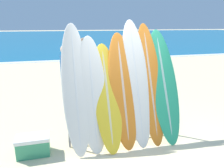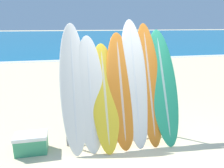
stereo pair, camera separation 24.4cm
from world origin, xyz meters
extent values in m
plane|color=beige|center=(0.00, 0.00, 0.00)|extent=(160.00, 160.00, 0.00)
cube|color=#146693|center=(0.00, 40.58, 0.00)|extent=(120.00, 60.00, 0.00)
cube|color=white|center=(0.00, 10.88, 0.01)|extent=(120.00, 0.60, 0.01)
cylinder|color=slate|center=(-1.40, 0.33, 0.48)|extent=(0.04, 0.04, 0.96)
cylinder|color=slate|center=(0.72, 0.33, 0.48)|extent=(0.04, 0.04, 0.96)
cylinder|color=slate|center=(-0.34, 0.33, 0.94)|extent=(2.16, 0.04, 0.04)
cylinder|color=slate|center=(-0.34, 0.33, 0.12)|extent=(2.16, 0.04, 0.04)
ellipsoid|color=silver|center=(-1.23, 0.39, 1.18)|extent=(0.51, 1.03, 2.35)
ellipsoid|color=silver|center=(-1.23, 0.39, 1.18)|extent=(0.09, 0.99, 2.26)
ellipsoid|color=silver|center=(-0.93, 0.34, 1.06)|extent=(0.54, 0.90, 2.11)
ellipsoid|color=silver|center=(-0.93, 0.34, 1.06)|extent=(0.10, 0.87, 2.03)
ellipsoid|color=yellow|center=(-0.65, 0.31, 0.98)|extent=(0.53, 1.02, 1.96)
ellipsoid|color=beige|center=(-0.65, 0.31, 0.98)|extent=(0.10, 0.99, 1.89)
ellipsoid|color=orange|center=(-0.32, 0.35, 1.08)|extent=(0.54, 0.98, 2.17)
ellipsoid|color=beige|center=(-0.32, 0.35, 1.08)|extent=(0.10, 0.95, 2.09)
ellipsoid|color=silver|center=(-0.03, 0.40, 1.21)|extent=(0.53, 1.07, 2.42)
ellipsoid|color=silver|center=(-0.03, 0.40, 1.21)|extent=(0.09, 1.04, 2.33)
ellipsoid|color=orange|center=(0.27, 0.40, 1.17)|extent=(0.49, 1.06, 2.35)
ellipsoid|color=beige|center=(0.27, 0.40, 1.17)|extent=(0.09, 1.02, 2.25)
ellipsoid|color=#289E70|center=(0.57, 0.37, 1.11)|extent=(0.58, 1.11, 2.22)
ellipsoid|color=#9AC3B3|center=(0.57, 0.37, 1.11)|extent=(0.10, 1.08, 2.13)
cylinder|color=#A87A5B|center=(0.03, 8.49, 0.38)|extent=(0.10, 0.10, 0.75)
cylinder|color=#A87A5B|center=(-0.12, 8.42, 0.38)|extent=(0.10, 0.10, 0.75)
cube|color=#CC4C3D|center=(-0.05, 8.45, 0.64)|extent=(0.25, 0.21, 0.23)
cube|color=white|center=(-0.05, 8.45, 1.05)|extent=(0.27, 0.23, 0.59)
sphere|color=#A87A5B|center=(-0.05, 8.45, 1.48)|extent=(0.21, 0.21, 0.21)
cylinder|color=#846047|center=(2.05, 8.23, 0.40)|extent=(0.11, 0.11, 0.81)
cylinder|color=#846047|center=(2.21, 8.14, 0.40)|extent=(0.11, 0.11, 0.81)
cube|color=#282D38|center=(2.13, 8.19, 0.69)|extent=(0.27, 0.23, 0.24)
cube|color=#DB3842|center=(2.13, 8.19, 1.12)|extent=(0.29, 0.26, 0.63)
sphere|color=#846047|center=(2.13, 8.19, 1.59)|extent=(0.23, 0.23, 0.23)
cylinder|color=beige|center=(-1.24, 2.38, 0.42)|extent=(0.12, 0.12, 0.84)
cylinder|color=beige|center=(-1.36, 2.52, 0.42)|extent=(0.12, 0.12, 0.84)
cube|color=#478466|center=(-1.30, 2.45, 0.72)|extent=(0.27, 0.28, 0.25)
cube|color=#3370BC|center=(-1.30, 2.45, 1.18)|extent=(0.29, 0.30, 0.66)
sphere|color=beige|center=(-1.30, 2.45, 1.66)|extent=(0.24, 0.24, 0.24)
cube|color=#389366|center=(-2.05, 0.25, 0.15)|extent=(0.57, 0.34, 0.30)
cube|color=white|center=(-2.05, 0.25, 0.33)|extent=(0.59, 0.35, 0.07)
camera|label=1|loc=(-1.56, -3.53, 2.33)|focal=35.00mm
camera|label=2|loc=(-1.33, -3.59, 2.33)|focal=35.00mm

